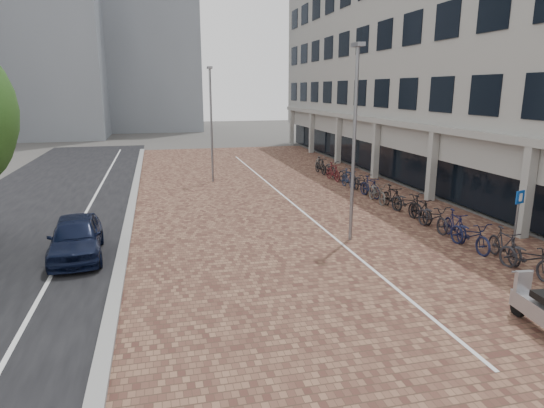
{
  "coord_description": "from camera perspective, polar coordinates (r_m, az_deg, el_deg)",
  "views": [
    {
      "loc": [
        -3.83,
        -9.64,
        5.25
      ],
      "look_at": [
        0.0,
        6.0,
        1.3
      ],
      "focal_mm": 31.06,
      "sensor_mm": 36.0,
      "label": 1
    }
  ],
  "objects": [
    {
      "name": "scooter_front",
      "position": [
        12.15,
        29.6,
        -10.63
      ],
      "size": [
        0.73,
        1.78,
        1.19
      ],
      "primitive_type": null,
      "rotation": [
        0.0,
        0.0,
        -0.11
      ],
      "color": "#9F9EA3",
      "rests_on": "ground"
    },
    {
      "name": "lane_line",
      "position": [
        22.48,
        -21.46,
        -0.64
      ],
      "size": [
        0.12,
        44.0,
        0.0
      ],
      "primitive_type": "cube",
      "color": "white",
      "rests_on": "street_asphalt"
    },
    {
      "name": "street_asphalt",
      "position": [
        22.86,
        -26.42,
        -0.95
      ],
      "size": [
        8.0,
        50.0,
        0.03
      ],
      "primitive_type": "cube",
      "color": "black",
      "rests_on": "ground"
    },
    {
      "name": "lamp_far",
      "position": [
        27.11,
        -7.36,
        9.32
      ],
      "size": [
        0.12,
        0.12,
        6.39
      ],
      "primitive_type": "cylinder",
      "color": "gray",
      "rests_on": "ground"
    },
    {
      "name": "car_navy",
      "position": [
        16.25,
        -22.66,
        -3.71
      ],
      "size": [
        1.88,
        4.01,
        1.33
      ],
      "primitive_type": "imported",
      "rotation": [
        0.0,
        0.0,
        0.08
      ],
      "color": "black",
      "rests_on": "ground"
    },
    {
      "name": "parking_sign",
      "position": [
        17.31,
        27.64,
        -0.86
      ],
      "size": [
        0.42,
        0.18,
        2.06
      ],
      "rotation": [
        0.0,
        0.0,
        0.33
      ],
      "color": "slate",
      "rests_on": "ground"
    },
    {
      "name": "plaza_brick",
      "position": [
        23.01,
        1.28,
        0.62
      ],
      "size": [
        14.5,
        42.0,
        0.04
      ],
      "primitive_type": "cube",
      "color": "brown",
      "rests_on": "ground"
    },
    {
      "name": "office_building",
      "position": [
        30.82,
        20.52,
        18.91
      ],
      "size": [
        8.4,
        40.0,
        15.0
      ],
      "color": "gray",
      "rests_on": "ground"
    },
    {
      "name": "bg_towers",
      "position": [
        60.15,
        -25.43,
        20.86
      ],
      "size": [
        33.0,
        23.0,
        32.0
      ],
      "color": "gray",
      "rests_on": "ground"
    },
    {
      "name": "bike_row",
      "position": [
        22.78,
        13.05,
        1.44
      ],
      "size": [
        1.29,
        20.43,
        1.05
      ],
      "color": "#222227",
      "rests_on": "ground"
    },
    {
      "name": "parking_line",
      "position": [
        23.06,
        1.77,
        0.7
      ],
      "size": [
        0.1,
        30.0,
        0.0
      ],
      "primitive_type": "cube",
      "color": "white",
      "rests_on": "plaza_brick"
    },
    {
      "name": "curb",
      "position": [
        22.29,
        -16.64,
        -0.25
      ],
      "size": [
        0.35,
        42.0,
        0.14
      ],
      "primitive_type": "cube",
      "color": "gray",
      "rests_on": "ground"
    },
    {
      "name": "ground",
      "position": [
        11.62,
        7.24,
        -13.18
      ],
      "size": [
        140.0,
        140.0,
        0.0
      ],
      "primitive_type": "plane",
      "color": "#474442",
      "rests_on": "ground"
    },
    {
      "name": "lamp_near",
      "position": [
        16.34,
        9.9,
        6.8
      ],
      "size": [
        0.12,
        0.12,
        6.64
      ],
      "primitive_type": "cylinder",
      "color": "slate",
      "rests_on": "ground"
    }
  ]
}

